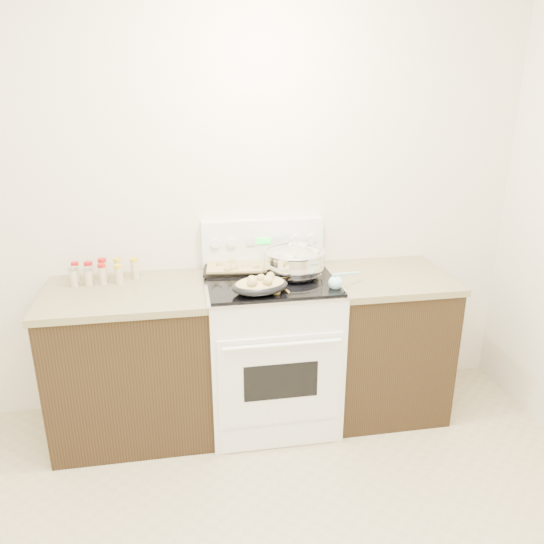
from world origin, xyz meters
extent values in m
cube|color=#F0E7CF|center=(0.00, 1.77, 1.35)|extent=(4.00, 0.05, 2.70)
cube|color=black|center=(-0.48, 1.43, 0.44)|extent=(0.90, 0.64, 0.88)
cube|color=brown|center=(-0.48, 1.43, 0.90)|extent=(0.93, 0.67, 0.04)
cube|color=black|center=(1.08, 1.43, 0.44)|extent=(0.70, 0.64, 0.88)
cube|color=brown|center=(1.08, 1.43, 0.90)|extent=(0.73, 0.67, 0.04)
cube|color=white|center=(0.35, 1.42, 0.46)|extent=(0.76, 0.66, 0.92)
cube|color=white|center=(0.35, 1.08, 0.45)|extent=(0.70, 0.01, 0.55)
cube|color=black|center=(0.35, 1.08, 0.46)|extent=(0.42, 0.01, 0.22)
cylinder|color=white|center=(0.35, 1.04, 0.70)|extent=(0.65, 0.02, 0.02)
cube|color=white|center=(0.35, 1.09, 0.08)|extent=(0.70, 0.01, 0.14)
cube|color=silver|center=(0.35, 1.42, 0.93)|extent=(0.78, 0.68, 0.01)
cube|color=black|center=(0.35, 1.42, 0.94)|extent=(0.74, 0.64, 0.01)
cube|color=white|center=(0.35, 1.72, 1.08)|extent=(0.76, 0.07, 0.28)
cylinder|color=white|center=(0.05, 1.67, 1.10)|extent=(0.06, 0.02, 0.06)
cylinder|color=white|center=(0.15, 1.67, 1.10)|extent=(0.06, 0.02, 0.06)
cylinder|color=white|center=(0.55, 1.67, 1.10)|extent=(0.06, 0.02, 0.06)
cylinder|color=white|center=(0.65, 1.67, 1.10)|extent=(0.06, 0.02, 0.06)
cube|color=#19E533|center=(0.35, 1.67, 1.10)|extent=(0.09, 0.00, 0.04)
cube|color=silver|center=(0.27, 1.67, 1.10)|extent=(0.05, 0.00, 0.05)
cube|color=silver|center=(0.43, 1.67, 1.10)|extent=(0.05, 0.00, 0.05)
ellipsoid|color=silver|center=(0.49, 1.43, 1.01)|extent=(0.44, 0.44, 0.21)
cylinder|color=silver|center=(0.49, 1.43, 0.95)|extent=(0.19, 0.19, 0.01)
torus|color=silver|center=(0.49, 1.43, 1.10)|extent=(0.36, 0.36, 0.02)
cylinder|color=silver|center=(0.49, 1.43, 1.04)|extent=(0.34, 0.34, 0.12)
cylinder|color=brown|center=(0.49, 1.43, 1.09)|extent=(0.32, 0.32, 0.00)
cube|color=#C3BB90|center=(0.49, 1.35, 1.09)|extent=(0.04, 0.04, 0.03)
cube|color=#C3BB90|center=(0.51, 1.42, 1.09)|extent=(0.04, 0.04, 0.02)
cube|color=#C3BB90|center=(0.52, 1.55, 1.09)|extent=(0.02, 0.02, 0.02)
cube|color=#C3BB90|center=(0.54, 1.41, 1.09)|extent=(0.04, 0.04, 0.03)
cube|color=#C3BB90|center=(0.55, 1.41, 1.09)|extent=(0.03, 0.03, 0.02)
cube|color=#C3BB90|center=(0.52, 1.40, 1.09)|extent=(0.03, 0.03, 0.02)
cube|color=#C3BB90|center=(0.60, 1.46, 1.09)|extent=(0.03, 0.03, 0.02)
cube|color=#C3BB90|center=(0.61, 1.39, 1.09)|extent=(0.05, 0.05, 0.03)
cube|color=#C3BB90|center=(0.39, 1.38, 1.09)|extent=(0.03, 0.03, 0.02)
cube|color=#C3BB90|center=(0.61, 1.42, 1.09)|extent=(0.04, 0.04, 0.03)
cube|color=#C3BB90|center=(0.52, 1.56, 1.09)|extent=(0.04, 0.04, 0.03)
cube|color=#C3BB90|center=(0.52, 1.36, 1.09)|extent=(0.04, 0.04, 0.03)
cube|color=#C3BB90|center=(0.46, 1.37, 1.09)|extent=(0.04, 0.04, 0.03)
cube|color=#C3BB90|center=(0.47, 1.34, 1.09)|extent=(0.03, 0.03, 0.02)
ellipsoid|color=black|center=(0.25, 1.20, 0.98)|extent=(0.35, 0.28, 0.08)
ellipsoid|color=tan|center=(0.25, 1.20, 1.00)|extent=(0.32, 0.25, 0.06)
sphere|color=tan|center=(0.29, 1.14, 1.03)|extent=(0.05, 0.05, 0.05)
sphere|color=tan|center=(0.21, 1.14, 1.03)|extent=(0.05, 0.05, 0.05)
sphere|color=tan|center=(0.21, 1.18, 1.03)|extent=(0.05, 0.05, 0.05)
sphere|color=tan|center=(0.26, 1.19, 1.03)|extent=(0.04, 0.04, 0.04)
sphere|color=tan|center=(0.26, 1.21, 1.03)|extent=(0.04, 0.04, 0.04)
sphere|color=tan|center=(0.20, 1.14, 1.03)|extent=(0.04, 0.04, 0.04)
sphere|color=tan|center=(0.30, 1.18, 1.03)|extent=(0.05, 0.05, 0.05)
sphere|color=tan|center=(0.32, 1.22, 1.03)|extent=(0.04, 0.04, 0.04)
cube|color=black|center=(0.17, 1.60, 0.95)|extent=(0.42, 0.31, 0.02)
cube|color=tan|center=(0.17, 1.60, 0.97)|extent=(0.37, 0.27, 0.02)
sphere|color=tan|center=(0.22, 1.58, 0.98)|extent=(0.04, 0.04, 0.04)
sphere|color=tan|center=(0.24, 1.58, 0.98)|extent=(0.03, 0.03, 0.03)
sphere|color=tan|center=(0.22, 1.60, 0.98)|extent=(0.03, 0.03, 0.03)
sphere|color=tan|center=(0.11, 1.57, 0.98)|extent=(0.04, 0.04, 0.04)
sphere|color=tan|center=(0.07, 1.62, 0.98)|extent=(0.04, 0.04, 0.04)
sphere|color=tan|center=(0.15, 1.66, 0.98)|extent=(0.04, 0.04, 0.04)
sphere|color=tan|center=(0.15, 1.53, 0.98)|extent=(0.05, 0.05, 0.05)
sphere|color=tan|center=(0.11, 1.51, 0.98)|extent=(0.04, 0.04, 0.04)
sphere|color=tan|center=(0.16, 1.55, 0.98)|extent=(0.04, 0.04, 0.04)
sphere|color=tan|center=(0.28, 1.54, 0.98)|extent=(0.04, 0.04, 0.04)
cylinder|color=#A8894C|center=(0.37, 1.28, 0.95)|extent=(0.08, 0.24, 0.01)
sphere|color=#A8894C|center=(0.34, 1.18, 0.96)|extent=(0.04, 0.04, 0.04)
sphere|color=#9ADCE6|center=(0.68, 1.21, 0.97)|extent=(0.08, 0.08, 0.08)
cylinder|color=#9ADCE6|center=(0.77, 1.27, 1.00)|extent=(0.21, 0.17, 0.07)
cylinder|color=#BFB28C|center=(-0.78, 1.64, 0.97)|extent=(0.04, 0.04, 0.10)
cylinder|color=#B21414|center=(-0.78, 1.64, 1.03)|extent=(0.04, 0.04, 0.02)
cylinder|color=#BFB28C|center=(-0.70, 1.63, 0.97)|extent=(0.05, 0.05, 0.10)
cylinder|color=#B21414|center=(-0.70, 1.63, 1.03)|extent=(0.05, 0.05, 0.02)
cylinder|color=#BFB28C|center=(-0.62, 1.63, 0.98)|extent=(0.05, 0.05, 0.11)
cylinder|color=#B21414|center=(-0.62, 1.63, 1.04)|extent=(0.05, 0.05, 0.02)
cylinder|color=#BFB28C|center=(-0.53, 1.62, 0.98)|extent=(0.04, 0.04, 0.11)
cylinder|color=gold|center=(-0.53, 1.62, 1.04)|extent=(0.04, 0.04, 0.02)
cylinder|color=#BFB28C|center=(-0.44, 1.62, 0.97)|extent=(0.05, 0.05, 0.11)
cylinder|color=gold|center=(-0.44, 1.62, 1.04)|extent=(0.05, 0.05, 0.02)
cylinder|color=#BFB28C|center=(-0.77, 1.54, 0.97)|extent=(0.04, 0.04, 0.10)
cylinder|color=#B2B2B7|center=(-0.77, 1.54, 1.03)|extent=(0.05, 0.05, 0.02)
cylinder|color=#BFB28C|center=(-0.69, 1.54, 0.97)|extent=(0.04, 0.04, 0.09)
cylinder|color=#B2B2B7|center=(-0.69, 1.54, 1.02)|extent=(0.05, 0.05, 0.02)
cylinder|color=#BFB28C|center=(-0.61, 1.55, 0.97)|extent=(0.04, 0.04, 0.11)
cylinder|color=#B21414|center=(-0.61, 1.55, 1.04)|extent=(0.04, 0.04, 0.02)
cylinder|color=#BFB28C|center=(-0.52, 1.55, 0.97)|extent=(0.05, 0.05, 0.10)
cylinder|color=gold|center=(-0.52, 1.55, 1.03)|extent=(0.05, 0.05, 0.02)
camera|label=1|loc=(-0.14, -1.45, 2.02)|focal=35.00mm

